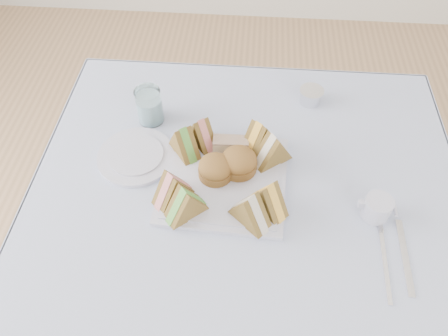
# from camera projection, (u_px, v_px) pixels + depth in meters

# --- Properties ---
(floor) EXTENTS (4.00, 4.00, 0.00)m
(floor) POSITION_uv_depth(u_px,v_px,m) (237.00, 324.00, 1.57)
(floor) COLOR #9E7751
(floor) RESTS_ON ground
(table) EXTENTS (0.90, 0.90, 0.74)m
(table) POSITION_uv_depth(u_px,v_px,m) (240.00, 279.00, 1.28)
(table) COLOR brown
(table) RESTS_ON floor
(tablecloth) EXTENTS (1.02, 1.02, 0.01)m
(tablecloth) POSITION_uv_depth(u_px,v_px,m) (245.00, 209.00, 0.99)
(tablecloth) COLOR #97A4C5
(tablecloth) RESTS_ON table
(serving_plate) EXTENTS (0.30, 0.30, 0.01)m
(serving_plate) POSITION_uv_depth(u_px,v_px,m) (224.00, 180.00, 1.03)
(serving_plate) COLOR silver
(serving_plate) RESTS_ON tablecloth
(sandwich_fl_a) EXTENTS (0.10, 0.10, 0.08)m
(sandwich_fl_a) POSITION_uv_depth(u_px,v_px,m) (172.00, 186.00, 0.96)
(sandwich_fl_a) COLOR brown
(sandwich_fl_a) RESTS_ON serving_plate
(sandwich_fl_b) EXTENTS (0.10, 0.10, 0.09)m
(sandwich_fl_b) POSITION_uv_depth(u_px,v_px,m) (185.00, 202.00, 0.93)
(sandwich_fl_b) COLOR brown
(sandwich_fl_b) RESTS_ON serving_plate
(sandwich_fr_a) EXTENTS (0.10, 0.10, 0.08)m
(sandwich_fr_a) POSITION_uv_depth(u_px,v_px,m) (269.00, 197.00, 0.94)
(sandwich_fr_a) COLOR brown
(sandwich_fr_a) RESTS_ON serving_plate
(sandwich_fr_b) EXTENTS (0.10, 0.10, 0.09)m
(sandwich_fr_b) POSITION_uv_depth(u_px,v_px,m) (250.00, 208.00, 0.92)
(sandwich_fr_b) COLOR brown
(sandwich_fr_b) RESTS_ON serving_plate
(sandwich_bl_a) EXTENTS (0.09, 0.10, 0.08)m
(sandwich_bl_a) POSITION_uv_depth(u_px,v_px,m) (184.00, 140.00, 1.05)
(sandwich_bl_a) COLOR brown
(sandwich_bl_a) RESTS_ON serving_plate
(sandwich_bl_b) EXTENTS (0.09, 0.10, 0.08)m
(sandwich_bl_b) POSITION_uv_depth(u_px,v_px,m) (201.00, 131.00, 1.07)
(sandwich_bl_b) COLOR brown
(sandwich_bl_b) RESTS_ON serving_plate
(sandwich_br_a) EXTENTS (0.11, 0.10, 0.09)m
(sandwich_br_a) POSITION_uv_depth(u_px,v_px,m) (272.00, 148.00, 1.03)
(sandwich_br_a) COLOR brown
(sandwich_br_a) RESTS_ON serving_plate
(sandwich_br_b) EXTENTS (0.10, 0.11, 0.09)m
(sandwich_br_b) POSITION_uv_depth(u_px,v_px,m) (258.00, 136.00, 1.06)
(sandwich_br_b) COLOR brown
(sandwich_br_b) RESTS_ON serving_plate
(scone_left) EXTENTS (0.09, 0.09, 0.05)m
(scone_left) POSITION_uv_depth(u_px,v_px,m) (215.00, 168.00, 1.01)
(scone_left) COLOR brown
(scone_left) RESTS_ON serving_plate
(scone_right) EXTENTS (0.10, 0.10, 0.06)m
(scone_right) POSITION_uv_depth(u_px,v_px,m) (239.00, 162.00, 1.02)
(scone_right) COLOR brown
(scone_right) RESTS_ON serving_plate
(pastry_slice) EXTENTS (0.09, 0.04, 0.04)m
(pastry_slice) POSITION_uv_depth(u_px,v_px,m) (231.00, 145.00, 1.07)
(pastry_slice) COLOR beige
(pastry_slice) RESTS_ON serving_plate
(side_plate) EXTENTS (0.25, 0.25, 0.01)m
(side_plate) POSITION_uv_depth(u_px,v_px,m) (136.00, 156.00, 1.08)
(side_plate) COLOR silver
(side_plate) RESTS_ON tablecloth
(water_glass) EXTENTS (0.08, 0.08, 0.10)m
(water_glass) POSITION_uv_depth(u_px,v_px,m) (149.00, 106.00, 1.13)
(water_glass) COLOR white
(water_glass) RESTS_ON tablecloth
(tea_strainer) EXTENTS (0.08, 0.08, 0.04)m
(tea_strainer) POSITION_uv_depth(u_px,v_px,m) (311.00, 97.00, 1.20)
(tea_strainer) COLOR silver
(tea_strainer) RESTS_ON tablecloth
(knife) EXTENTS (0.02, 0.18, 0.00)m
(knife) POSITION_uv_depth(u_px,v_px,m) (405.00, 257.00, 0.91)
(knife) COLOR silver
(knife) RESTS_ON tablecloth
(fork) EXTENTS (0.02, 0.16, 0.00)m
(fork) POSITION_uv_depth(u_px,v_px,m) (385.00, 267.00, 0.90)
(fork) COLOR silver
(fork) RESTS_ON tablecloth
(creamer_jug) EXTENTS (0.06, 0.06, 0.05)m
(creamer_jug) POSITION_uv_depth(u_px,v_px,m) (377.00, 208.00, 0.96)
(creamer_jug) COLOR silver
(creamer_jug) RESTS_ON tablecloth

